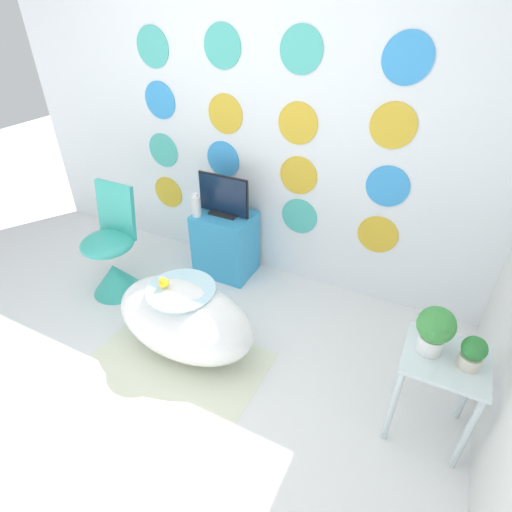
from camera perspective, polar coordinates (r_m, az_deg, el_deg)
ground_plane at (r=2.57m, az=-19.29°, el=-22.42°), size 12.00×12.00×0.00m
wall_back_dotted at (r=3.07m, az=0.89°, el=19.26°), size 4.58×0.05×2.60m
rug at (r=2.76m, az=-11.78°, el=-15.43°), size 1.13×0.85×0.01m
bathtub at (r=2.68m, az=-10.12°, el=-8.87°), size 0.98×0.53×0.54m
rubber_duck at (r=2.51m, az=-13.08°, el=-3.68°), size 0.06×0.07×0.07m
chair at (r=3.34m, az=-19.79°, el=-0.63°), size 0.41×0.41×0.88m
tv_cabinet at (r=3.38m, az=-4.36°, el=1.78°), size 0.47×0.37×0.56m
tv at (r=3.18m, az=-4.67°, el=8.33°), size 0.44×0.12×0.33m
vase at (r=3.21m, az=-8.53°, el=7.10°), size 0.07×0.07×0.19m
side_table at (r=2.30m, az=24.88°, el=-14.99°), size 0.40×0.37×0.57m
potted_plant_left at (r=2.12m, az=24.21°, el=-9.43°), size 0.18×0.18×0.26m
potted_plant_right at (r=2.16m, az=28.56°, el=-12.00°), size 0.11×0.11×0.18m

